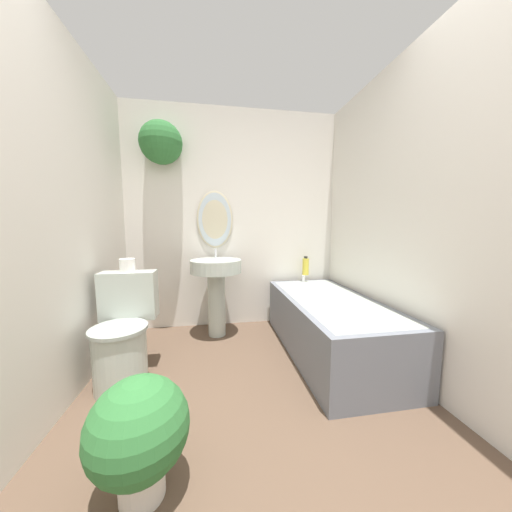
# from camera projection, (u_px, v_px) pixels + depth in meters

# --- Properties ---
(wall_back) EXTENTS (2.43, 0.42, 2.40)m
(wall_back) POSITION_uv_depth(u_px,v_px,m) (223.00, 208.00, 2.84)
(wall_back) COLOR silver
(wall_back) RESTS_ON ground_plane
(wall_left) EXTENTS (0.06, 2.54, 2.40)m
(wall_left) POSITION_uv_depth(u_px,v_px,m) (49.00, 213.00, 1.49)
(wall_left) COLOR silver
(wall_left) RESTS_ON ground_plane
(wall_right) EXTENTS (0.06, 2.54, 2.40)m
(wall_right) POSITION_uv_depth(u_px,v_px,m) (410.00, 216.00, 1.88)
(wall_right) COLOR silver
(wall_right) RESTS_ON ground_plane
(toilet) EXTENTS (0.40, 0.53, 0.78)m
(toilet) POSITION_uv_depth(u_px,v_px,m) (123.00, 336.00, 1.84)
(toilet) COLOR #B2BCB2
(toilet) RESTS_ON ground_plane
(pedestal_sink) EXTENTS (0.52, 0.52, 0.89)m
(pedestal_sink) POSITION_uv_depth(u_px,v_px,m) (216.00, 280.00, 2.62)
(pedestal_sink) COLOR #B2BCB2
(pedestal_sink) RESTS_ON ground_plane
(bathtub) EXTENTS (0.73, 1.56, 0.57)m
(bathtub) POSITION_uv_depth(u_px,v_px,m) (329.00, 324.00, 2.29)
(bathtub) COLOR slate
(bathtub) RESTS_ON ground_plane
(shampoo_bottle) EXTENTS (0.07, 0.07, 0.22)m
(shampoo_bottle) POSITION_uv_depth(u_px,v_px,m) (306.00, 266.00, 2.95)
(shampoo_bottle) COLOR gold
(shampoo_bottle) RESTS_ON bathtub
(potted_plant) EXTENTS (0.40, 0.40, 0.51)m
(potted_plant) POSITION_uv_depth(u_px,v_px,m) (139.00, 431.00, 1.04)
(potted_plant) COLOR silver
(potted_plant) RESTS_ON ground_plane
(toilet_paper_roll) EXTENTS (0.11, 0.11, 0.10)m
(toilet_paper_roll) POSITION_uv_depth(u_px,v_px,m) (127.00, 265.00, 1.96)
(toilet_paper_roll) COLOR white
(toilet_paper_roll) RESTS_ON toilet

